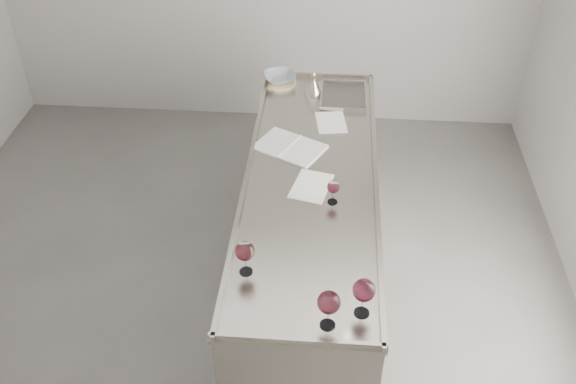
# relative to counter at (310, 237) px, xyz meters

# --- Properties ---
(room_shell) EXTENTS (4.54, 5.04, 2.84)m
(room_shell) POSITION_rel_counter_xyz_m (-0.50, -0.30, 0.93)
(room_shell) COLOR #514E4C
(room_shell) RESTS_ON ground
(counter) EXTENTS (0.77, 2.42, 0.97)m
(counter) POSITION_rel_counter_xyz_m (0.00, 0.00, 0.00)
(counter) COLOR gray
(counter) RESTS_ON ground
(wine_glass_left) EXTENTS (0.09, 0.09, 0.19)m
(wine_glass_left) POSITION_rel_counter_xyz_m (-0.28, -0.78, 0.60)
(wine_glass_left) COLOR white
(wine_glass_left) RESTS_ON counter
(wine_glass_middle) EXTENTS (0.10, 0.10, 0.20)m
(wine_glass_middle) POSITION_rel_counter_xyz_m (0.12, -1.08, 0.61)
(wine_glass_middle) COLOR white
(wine_glass_middle) RESTS_ON counter
(wine_glass_right) EXTENTS (0.10, 0.10, 0.20)m
(wine_glass_right) POSITION_rel_counter_xyz_m (0.27, -1.00, 0.61)
(wine_glass_right) COLOR white
(wine_glass_right) RESTS_ON counter
(wine_glass_small) EXTENTS (0.07, 0.07, 0.14)m
(wine_glass_small) POSITION_rel_counter_xyz_m (0.13, -0.22, 0.57)
(wine_glass_small) COLOR white
(wine_glass_small) RESTS_ON counter
(notebook) EXTENTS (0.48, 0.43, 0.02)m
(notebook) POSITION_rel_counter_xyz_m (-0.15, 0.28, 0.47)
(notebook) COLOR silver
(notebook) RESTS_ON counter
(loose_paper_top) EXTENTS (0.26, 0.32, 0.00)m
(loose_paper_top) POSITION_rel_counter_xyz_m (0.01, -0.09, 0.47)
(loose_paper_top) COLOR silver
(loose_paper_top) RESTS_ON counter
(loose_paper_under) EXTENTS (0.22, 0.29, 0.00)m
(loose_paper_under) POSITION_rel_counter_xyz_m (0.10, 0.59, 0.47)
(loose_paper_under) COLOR white
(loose_paper_under) RESTS_ON counter
(trivet) EXTENTS (0.24, 0.24, 0.02)m
(trivet) POSITION_rel_counter_xyz_m (-0.28, 1.08, 0.48)
(trivet) COLOR #D3C289
(trivet) RESTS_ON counter
(ceramic_bowl) EXTENTS (0.27, 0.27, 0.05)m
(ceramic_bowl) POSITION_rel_counter_xyz_m (-0.28, 1.08, 0.52)
(ceramic_bowl) COLOR #889A9E
(ceramic_bowl) RESTS_ON trivet
(wine_funnel) EXTENTS (0.13, 0.13, 0.19)m
(wine_funnel) POSITION_rel_counter_xyz_m (-0.03, 0.94, 0.53)
(wine_funnel) COLOR #A8A296
(wine_funnel) RESTS_ON counter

